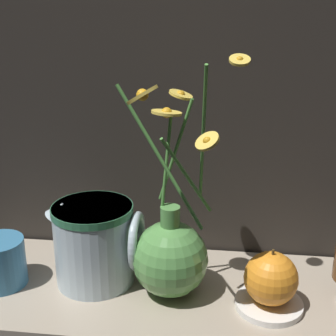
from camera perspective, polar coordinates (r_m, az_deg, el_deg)
The scene contains 6 objects.
ground_plane at distance 0.81m, azimuth -0.14°, elevation -15.08°, with size 6.00×6.00×0.00m, color black.
shelf at distance 0.81m, azimuth -0.14°, elevation -14.74°, with size 0.75×0.27×0.01m.
vase_with_flowers at distance 0.76m, azimuth 0.29°, elevation -10.44°, with size 0.18×0.21×0.38m.
ceramic_pitcher at distance 0.80m, azimuth -8.83°, elevation -8.73°, with size 0.16×0.13×0.15m.
saucer_plate at distance 0.78m, azimuth 12.17°, elevation -15.91°, with size 0.11×0.11×0.01m.
orange_fruit at distance 0.75m, azimuth 12.43°, elevation -13.00°, with size 0.08×0.08×0.09m.
Camera 1 is at (0.08, -0.66, 0.46)m, focal length 50.00 mm.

